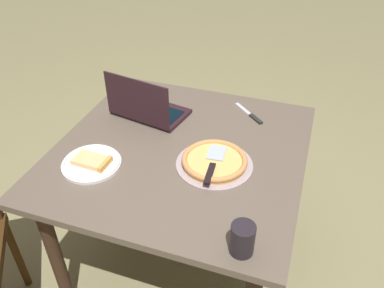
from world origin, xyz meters
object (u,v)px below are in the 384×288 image
pizza_tray (214,161)px  drink_cup (242,239)px  dining_table (181,165)px  laptop (147,108)px  table_knife (251,115)px  pizza_plate (92,163)px

pizza_tray → drink_cup: 0.43m
dining_table → pizza_tray: 0.21m
laptop → table_knife: bearing=-160.2°
pizza_tray → table_knife: pizza_tray is taller
laptop → pizza_plate: laptop is taller
pizza_plate → drink_cup: bearing=161.7°
pizza_plate → pizza_tray: size_ratio=0.77×
pizza_tray → table_knife: 0.42m
laptop → pizza_plate: bearing=81.3°
drink_cup → pizza_plate: bearing=-18.3°
dining_table → drink_cup: (-0.37, 0.44, 0.15)m
dining_table → table_knife: 0.43m
laptop → drink_cup: size_ratio=3.37×
table_knife → pizza_plate: bearing=47.2°
pizza_plate → dining_table: bearing=-143.2°
pizza_plate → laptop: bearing=-98.7°
drink_cup → table_knife: bearing=-80.4°
table_knife → drink_cup: 0.81m
laptop → drink_cup: (-0.60, 0.62, 0.01)m
dining_table → pizza_tray: bearing=160.1°
dining_table → drink_cup: drink_cup is taller
laptop → pizza_plate: size_ratio=1.56×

